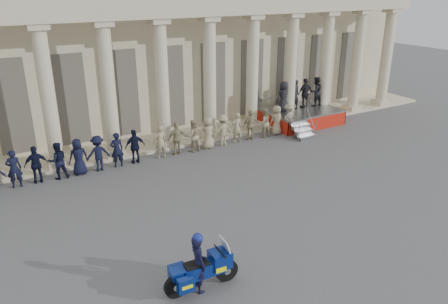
% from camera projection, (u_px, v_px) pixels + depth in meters
% --- Properties ---
extents(ground, '(90.00, 90.00, 0.00)m').
position_uv_depth(ground, '(223.00, 225.00, 15.05)').
color(ground, '#4A4A4D').
rests_on(ground, ground).
extents(building, '(40.00, 12.50, 9.00)m').
position_uv_depth(building, '(95.00, 43.00, 25.25)').
color(building, '#BDB08E').
rests_on(building, ground).
extents(officer_rank, '(20.83, 0.61, 1.62)m').
position_uv_depth(officer_rank, '(114.00, 150.00, 19.48)').
color(officer_rank, black).
rests_on(officer_rank, ground).
extents(reviewing_stand, '(4.25, 4.08, 2.61)m').
position_uv_depth(reviewing_stand, '(302.00, 102.00, 25.40)').
color(reviewing_stand, gray).
rests_on(reviewing_stand, ground).
extents(motorcycle, '(2.17, 0.90, 1.39)m').
position_uv_depth(motorcycle, '(202.00, 270.00, 11.75)').
color(motorcycle, black).
rests_on(motorcycle, ground).
extents(rider, '(0.43, 0.63, 1.77)m').
position_uv_depth(rider, '(198.00, 262.00, 11.60)').
color(rider, black).
rests_on(rider, ground).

